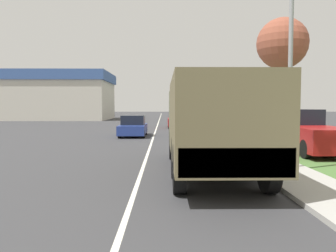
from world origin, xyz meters
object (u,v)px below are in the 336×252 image
object	(u,v)px
military_truck	(210,120)
car_nearest_ahead	(133,127)
car_second_ahead	(177,120)
pickup_truck	(306,132)
lamp_post	(285,33)

from	to	relation	value
military_truck	car_nearest_ahead	bearing A→B (deg)	105.75
car_second_ahead	pickup_truck	size ratio (longest dim) A/B	0.79
pickup_truck	lamp_post	xyz separation A→B (m)	(-2.72, -4.45, 3.51)
car_nearest_ahead	pickup_truck	world-z (taller)	pickup_truck
military_truck	lamp_post	xyz separation A→B (m)	(2.37, 0.25, 2.75)
car_nearest_ahead	car_second_ahead	bearing A→B (deg)	69.09
military_truck	car_nearest_ahead	xyz separation A→B (m)	(-3.62, 12.82, -0.99)
lamp_post	pickup_truck	bearing A→B (deg)	58.51
military_truck	pickup_truck	distance (m)	6.97
military_truck	car_nearest_ahead	size ratio (longest dim) A/B	1.89
car_nearest_ahead	pickup_truck	distance (m)	11.92
car_second_ahead	lamp_post	distance (m)	22.11
military_truck	lamp_post	bearing A→B (deg)	5.99
military_truck	car_second_ahead	xyz separation A→B (m)	(-0.15, 21.90, -0.91)
car_nearest_ahead	pickup_truck	bearing A→B (deg)	-42.99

